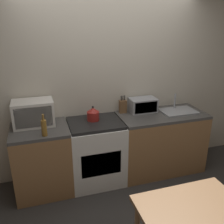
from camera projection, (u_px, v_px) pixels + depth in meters
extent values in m
plane|color=#33302D|center=(137.00, 218.00, 2.90)|extent=(16.00, 16.00, 0.00)
cube|color=beige|center=(107.00, 84.00, 3.52)|extent=(10.00, 0.06, 2.60)
cube|color=olive|center=(43.00, 161.00, 3.25)|extent=(0.70, 0.62, 0.86)
cube|color=#474442|center=(39.00, 130.00, 3.09)|extent=(0.70, 0.62, 0.04)
cube|color=olive|center=(160.00, 143.00, 3.73)|extent=(1.25, 0.62, 0.86)
cube|color=#474442|center=(162.00, 115.00, 3.57)|extent=(1.25, 0.62, 0.04)
cube|color=silver|center=(96.00, 153.00, 3.45)|extent=(0.72, 0.62, 0.86)
cube|color=black|center=(95.00, 123.00, 3.29)|extent=(0.70, 0.57, 0.04)
cube|color=black|center=(101.00, 164.00, 3.18)|extent=(0.52, 0.02, 0.32)
cylinder|color=maroon|center=(93.00, 116.00, 3.31)|extent=(0.16, 0.16, 0.12)
cone|color=maroon|center=(93.00, 110.00, 3.28)|extent=(0.15, 0.15, 0.06)
sphere|color=black|center=(93.00, 107.00, 3.27)|extent=(0.03, 0.03, 0.03)
cube|color=silver|center=(33.00, 113.00, 3.13)|extent=(0.50, 0.32, 0.32)
cube|color=black|center=(34.00, 117.00, 2.99)|extent=(0.44, 0.01, 0.26)
cylinder|color=olive|center=(44.00, 128.00, 2.86)|extent=(0.06, 0.06, 0.19)
cylinder|color=olive|center=(43.00, 117.00, 2.82)|extent=(0.02, 0.02, 0.07)
cube|color=brown|center=(123.00, 107.00, 3.57)|extent=(0.10, 0.07, 0.19)
cylinder|color=black|center=(121.00, 98.00, 3.51)|extent=(0.01, 0.01, 0.07)
cylinder|color=black|center=(123.00, 98.00, 3.52)|extent=(0.01, 0.01, 0.07)
cylinder|color=black|center=(125.00, 98.00, 3.53)|extent=(0.01, 0.01, 0.07)
cube|color=#999BA0|center=(143.00, 105.00, 3.61)|extent=(0.39, 0.24, 0.20)
cube|color=black|center=(146.00, 108.00, 3.51)|extent=(0.34, 0.01, 0.16)
cube|color=#999BA0|center=(178.00, 111.00, 3.63)|extent=(0.50, 0.34, 0.02)
cylinder|color=#999BA0|center=(175.00, 101.00, 3.69)|extent=(0.03, 0.03, 0.22)
cube|color=brown|center=(201.00, 219.00, 1.92)|extent=(0.87, 0.79, 0.04)
cylinder|color=brown|center=(208.00, 215.00, 2.46)|extent=(0.05, 0.05, 0.71)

